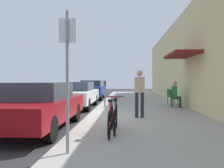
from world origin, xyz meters
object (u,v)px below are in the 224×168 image
Objects in this scene: parking_meter at (105,92)px; seated_patron_0 at (176,93)px; parked_car_1 at (77,94)px; bicycle_0 at (111,120)px; cafe_chair_0 at (175,97)px; cafe_chair_1 at (171,96)px; street_sign at (67,70)px; pedestrian_standing at (139,90)px; bicycle_1 at (116,118)px; parked_car_2 at (92,89)px; parked_car_0 at (39,105)px.

parking_meter is 3.49m from seated_patron_0.
bicycle_0 is (2.19, -6.22, -0.24)m from parked_car_1.
cafe_chair_0 is at bearing 161.12° from seated_patron_0.
cafe_chair_0 is at bearing -5.27° from parked_car_1.
parked_car_1 is at bearing -175.68° from cafe_chair_1.
cafe_chair_1 is at bearing 90.10° from cafe_chair_0.
bicycle_0 is at bearing -116.29° from seated_patron_0.
cafe_chair_0 is at bearing -89.90° from cafe_chair_1.
street_sign is (1.50, -7.77, 0.92)m from parked_car_1.
cafe_chair_0 is (3.47, 7.31, -1.02)m from street_sign.
pedestrian_standing is at bearing 71.37° from bicycle_0.
seated_patron_0 is at bearing 64.17° from street_sign.
bicycle_1 is 1.97× the size of cafe_chair_1.
bicycle_1 reaches higher than cafe_chair_1.
seated_patron_0 is at bearing 63.39° from bicycle_1.
parking_meter is 0.77× the size of bicycle_0.
parking_meter reaches higher than parked_car_2.
parked_car_1 is 5.05m from seated_patron_0.
cafe_chair_0 is at bearing 64.59° from street_sign.
parked_car_0 is at bearing -136.58° from seated_patron_0.
cafe_chair_1 is at bearing 48.47° from parked_car_0.
pedestrian_standing is (1.51, -2.95, 0.23)m from parking_meter.
pedestrian_standing is at bearing -50.04° from parked_car_1.
bicycle_1 is 1.97× the size of cafe_chair_0.
parked_car_0 is at bearing -131.53° from cafe_chair_1.
pedestrian_standing is at bearing -120.95° from cafe_chair_0.
parked_car_1 is at bearing 129.96° from pedestrian_standing.
street_sign reaches higher than seated_patron_0.
parked_car_1 is 3.33× the size of parking_meter.
cafe_chair_0 is at bearing 59.05° from pedestrian_standing.
cafe_chair_0 and cafe_chair_1 have the same top height.
pedestrian_standing is (3.06, -9.26, 0.37)m from parked_car_2.
pedestrian_standing reaches higher than bicycle_1.
cafe_chair_1 is at bearing 67.03° from bicycle_1.
bicycle_0 reaches higher than cafe_chair_1.
parked_car_0 is 6.90m from cafe_chair_0.
pedestrian_standing is (-1.91, -3.19, 0.50)m from cafe_chair_0.
parked_car_1 is 2.57× the size of bicycle_1.
pedestrian_standing is at bearing 69.28° from street_sign.
bicycle_0 and bicycle_1 have the same top height.
bicycle_1 is at bearing 69.78° from bicycle_0.
parked_car_1 is 5.06× the size of cafe_chair_0.
parked_car_2 reaches higher than cafe_chair_1.
parked_car_1 reaches higher than cafe_chair_1.
seated_patron_0 is at bearing -50.45° from parked_car_2.
bicycle_1 is (2.30, -0.69, -0.24)m from parked_car_0.
parked_car_1 reaches higher than bicycle_0.
parked_car_2 reaches higher than bicycle_1.
parked_car_2 is 2.57× the size of bicycle_1.
bicycle_1 is at bearing -68.78° from parked_car_1.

